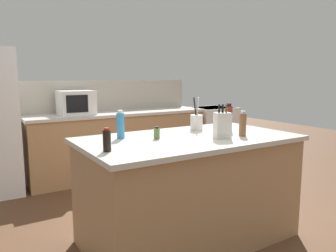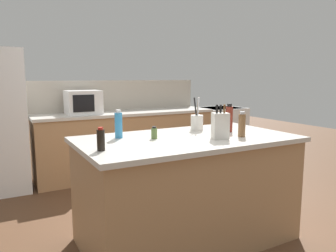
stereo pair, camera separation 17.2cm
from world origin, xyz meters
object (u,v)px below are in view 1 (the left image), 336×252
knife_block (222,125)px  vinegar_bottle (229,118)px  spice_jar_oregano (157,133)px  pepper_grinder (243,124)px  microwave (76,103)px  dish_soap_bottle (121,125)px  range_oven (212,133)px  soy_sauce_bottle (107,140)px  utensil_crock (196,122)px

knife_block → vinegar_bottle: (0.30, 0.25, 0.01)m
spice_jar_oregano → pepper_grinder: bearing=-21.8°
microwave → dish_soap_bottle: size_ratio=1.92×
range_oven → knife_block: bearing=-127.9°
pepper_grinder → dish_soap_bottle: bearing=154.3°
spice_jar_oregano → soy_sauce_bottle: size_ratio=0.63×
utensil_crock → dish_soap_bottle: (-0.80, -0.01, 0.03)m
spice_jar_oregano → dish_soap_bottle: (-0.25, 0.18, 0.06)m
utensil_crock → vinegar_bottle: utensil_crock is taller
microwave → soy_sauce_bottle: microwave is taller
dish_soap_bottle → vinegar_bottle: 1.05m
utensil_crock → pepper_grinder: utensil_crock is taller
utensil_crock → spice_jar_oregano: utensil_crock is taller
microwave → dish_soap_bottle: bearing=-95.8°
spice_jar_oregano → dish_soap_bottle: size_ratio=0.44×
range_oven → spice_jar_oregano: 3.22m
spice_jar_oregano → range_oven: bearing=42.2°
range_oven → soy_sauce_bottle: 3.76m
spice_jar_oregano → dish_soap_bottle: 0.31m
spice_jar_oregano → dish_soap_bottle: bearing=144.6°
range_oven → soy_sauce_bottle: bearing=-140.8°
knife_block → soy_sauce_bottle: size_ratio=1.74×
microwave → utensil_crock: (0.60, -1.95, -0.08)m
knife_block → vinegar_bottle: size_ratio=1.08×
soy_sauce_bottle → dish_soap_bottle: bearing=55.1°
microwave → soy_sauce_bottle: 2.40m
microwave → knife_block: 2.46m
knife_block → pepper_grinder: bearing=15.4°
utensil_crock → vinegar_bottle: 0.31m
microwave → vinegar_bottle: bearing=-69.0°
microwave → utensil_crock: bearing=-72.8°
knife_block → soy_sauce_bottle: 1.01m
range_oven → vinegar_bottle: 2.74m
range_oven → microwave: bearing=180.0°
utensil_crock → soy_sauce_bottle: size_ratio=1.92×
microwave → knife_block: microwave is taller
dish_soap_bottle → soy_sauce_bottle: bearing=-124.9°
soy_sauce_bottle → pepper_grinder: 1.24m
pepper_grinder → knife_block: bearing=178.0°
pepper_grinder → range_oven: bearing=55.7°
knife_block → dish_soap_bottle: (-0.73, 0.45, -0.00)m
microwave → spice_jar_oregano: microwave is taller
microwave → vinegar_bottle: microwave is taller
microwave → dish_soap_bottle: microwave is taller
spice_jar_oregano → vinegar_bottle: bearing=-1.7°
utensil_crock → spice_jar_oregano: 0.58m
range_oven → soy_sauce_bottle: size_ratio=5.50×
dish_soap_bottle → microwave: bearing=84.2°
range_oven → soy_sauce_bottle: soy_sauce_bottle is taller
vinegar_bottle → pepper_grinder: bearing=-105.3°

